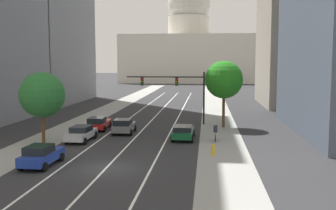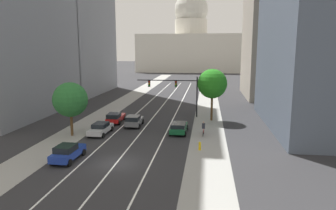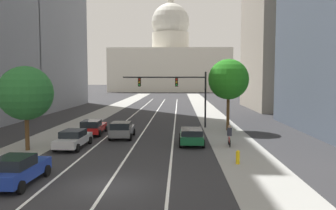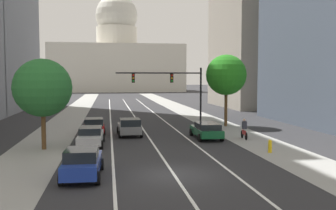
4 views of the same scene
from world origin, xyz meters
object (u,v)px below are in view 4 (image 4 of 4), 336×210
at_px(capitol_building, 117,60).
at_px(car_gray, 130,127).
at_px(fire_hydrant, 270,146).
at_px(street_tree_mid_right, 226,75).
at_px(traffic_signal_mast, 173,84).
at_px(car_blue, 82,163).
at_px(cyclist, 244,129).
at_px(street_tree_near_left, 43,88).
at_px(car_red, 94,125).
at_px(car_green, 206,130).
at_px(car_silver, 91,136).

bearing_deg(capitol_building, car_gray, -90.82).
xyz_separation_m(fire_hydrant, street_tree_mid_right, (1.35, 14.09, 4.93)).
bearing_deg(traffic_signal_mast, car_blue, -111.82).
bearing_deg(cyclist, car_gray, 73.48).
bearing_deg(fire_hydrant, street_tree_near_left, 166.63).
distance_m(capitol_building, car_red, 109.25).
height_order(fire_hydrant, street_tree_mid_right, street_tree_mid_right).
bearing_deg(car_gray, cyclist, -110.74).
bearing_deg(street_tree_mid_right, car_red, -166.61).
xyz_separation_m(car_green, traffic_signal_mast, (-1.20, 9.60, 3.73)).
height_order(car_red, car_silver, car_red).
distance_m(car_silver, fire_hydrant, 13.10).
distance_m(car_green, street_tree_near_left, 13.51).
bearing_deg(fire_hydrant, car_green, 113.16).
relative_size(capitol_building, car_gray, 11.62).
height_order(car_blue, fire_hydrant, car_blue).
relative_size(car_gray, street_tree_mid_right, 0.54).
relative_size(car_red, car_gray, 1.15).
distance_m(car_silver, cyclist, 12.56).
height_order(car_gray, street_tree_mid_right, street_tree_mid_right).
height_order(street_tree_near_left, street_tree_mid_right, street_tree_mid_right).
relative_size(traffic_signal_mast, cyclist, 5.41).
bearing_deg(capitol_building, fire_hydrant, -86.41).
relative_size(capitol_building, cyclist, 27.55).
distance_m(cyclist, street_tree_mid_right, 9.55).
xyz_separation_m(car_blue, cyclist, (12.52, 10.35, 0.06)).
relative_size(fire_hydrant, street_tree_near_left, 0.14).
xyz_separation_m(traffic_signal_mast, street_tree_mid_right, (5.31, -1.96, 0.92)).
bearing_deg(traffic_signal_mast, car_silver, -126.08).
xyz_separation_m(capitol_building, street_tree_near_left, (-7.97, -115.78, -7.39)).
distance_m(car_silver, street_tree_near_left, 5.00).
xyz_separation_m(car_green, street_tree_mid_right, (4.12, 7.63, 4.65)).
xyz_separation_m(car_gray, fire_hydrant, (9.06, -9.03, -0.35)).
distance_m(traffic_signal_mast, street_tree_mid_right, 5.74).
relative_size(capitol_building, street_tree_mid_right, 6.29).
xyz_separation_m(car_blue, fire_hydrant, (12.23, 4.60, -0.33)).
relative_size(capitol_building, car_silver, 9.89).
height_order(capitol_building, traffic_signal_mast, capitol_building).
relative_size(car_gray, car_green, 0.87).
height_order(car_blue, cyclist, cyclist).
height_order(car_gray, cyclist, cyclist).
bearing_deg(car_gray, street_tree_mid_right, -65.54).
height_order(cyclist, street_tree_near_left, street_tree_near_left).
bearing_deg(car_blue, car_gray, -10.74).
relative_size(car_green, street_tree_near_left, 0.73).
bearing_deg(car_blue, traffic_signal_mast, -19.49).
height_order(car_red, cyclist, cyclist).
bearing_deg(capitol_building, car_blue, -92.19).
bearing_deg(car_green, street_tree_near_left, 102.92).
height_order(traffic_signal_mast, fire_hydrant, traffic_signal_mast).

